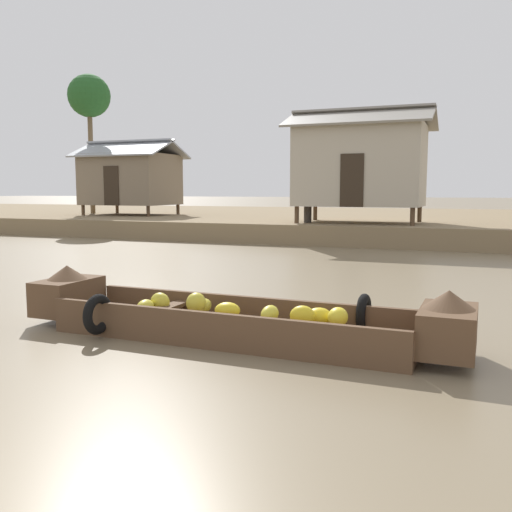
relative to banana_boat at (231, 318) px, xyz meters
The scene contains 7 objects.
ground_plane 4.38m from the banana_boat, 94.28° to the left, with size 300.00×300.00×0.00m, color #7A6B51.
riverbank_strip 21.74m from the banana_boat, 90.86° to the left, with size 160.00×20.00×0.71m, color #7F6B4C.
banana_boat is the anchor object (origin of this frame).
stilt_house_left 21.10m from the banana_boat, 127.37° to the left, with size 4.70×3.60×3.57m.
stilt_house_mid_left 14.29m from the banana_boat, 94.54° to the left, with size 5.12×3.37×4.12m.
palm_tree_near 24.04m from the banana_boat, 131.86° to the left, with size 2.12×2.12×6.97m.
vendor_person 13.72m from the banana_boat, 102.17° to the left, with size 0.44×0.44×1.66m.
Camera 1 is at (3.16, -0.69, 1.88)m, focal length 39.07 mm.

